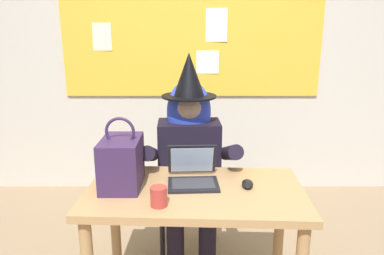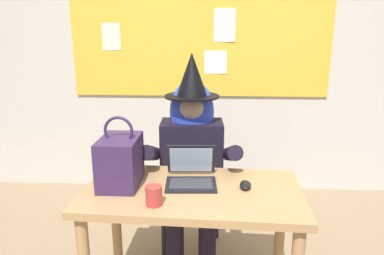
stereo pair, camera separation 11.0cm
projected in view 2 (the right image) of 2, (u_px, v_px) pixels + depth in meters
name	position (u px, v px, depth m)	size (l,w,h in m)	color
wall_back_bulletin	(201.00, 52.00, 3.39)	(6.78, 1.91, 2.68)	beige
desk_main	(192.00, 209.00, 1.91)	(1.16, 0.68, 0.75)	tan
chair_at_desk	(193.00, 182.00, 2.60)	(0.45, 0.45, 0.89)	#2D3347
person_costumed	(192.00, 150.00, 2.41)	(0.61, 0.66, 1.42)	black
laptop	(191.00, 174.00, 1.95)	(0.28, 0.28, 0.20)	black
computer_mouse	(245.00, 185.00, 1.89)	(0.06, 0.10, 0.03)	black
handbag	(120.00, 161.00, 1.90)	(0.20, 0.30, 0.38)	#38234C
coffee_mug	(154.00, 196.00, 1.69)	(0.08, 0.08, 0.10)	#B23833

